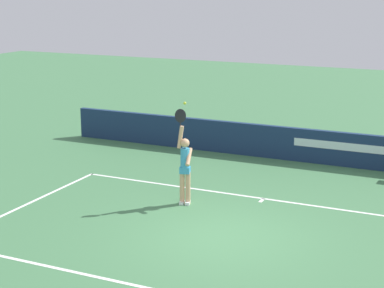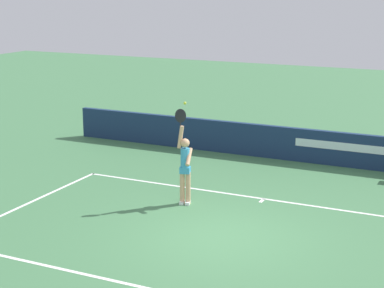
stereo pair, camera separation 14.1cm
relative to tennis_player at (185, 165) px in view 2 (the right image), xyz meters
name	(u,v)px [view 2 (the right image)]	position (x,y,z in m)	size (l,w,h in m)	color
ground_plane	(221,237)	(1.66, -1.62, -1.00)	(60.00, 60.00, 0.00)	#42774B
court_lines	(221,236)	(1.66, -1.60, -1.00)	(10.53, 5.73, 0.00)	white
back_wall	(307,146)	(1.67, 5.09, -0.48)	(16.33, 0.18, 1.04)	navy
tennis_player	(185,165)	(0.00, 0.00, 0.00)	(0.48, 0.46, 2.41)	tan
tennis_ball	(185,103)	(-0.03, 0.07, 1.54)	(0.07, 0.07, 0.07)	#D2E738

